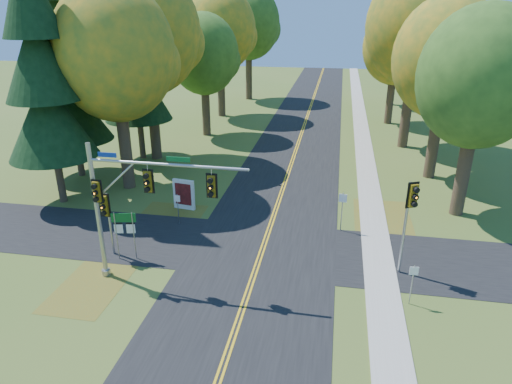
% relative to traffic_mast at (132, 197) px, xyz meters
% --- Properties ---
extents(ground, '(160.00, 160.00, 0.00)m').
position_rel_traffic_mast_xyz_m(ground, '(5.40, 2.07, -4.39)').
color(ground, '#425C20').
rests_on(ground, ground).
extents(road_main, '(8.00, 160.00, 0.02)m').
position_rel_traffic_mast_xyz_m(road_main, '(5.40, 2.07, -4.38)').
color(road_main, black).
rests_on(road_main, ground).
extents(road_cross, '(60.00, 6.00, 0.02)m').
position_rel_traffic_mast_xyz_m(road_cross, '(5.40, 4.07, -4.38)').
color(road_cross, black).
rests_on(road_cross, ground).
extents(centerline_left, '(0.10, 160.00, 0.01)m').
position_rel_traffic_mast_xyz_m(centerline_left, '(5.30, 2.07, -4.36)').
color(centerline_left, gold).
rests_on(centerline_left, road_main).
extents(centerline_right, '(0.10, 160.00, 0.01)m').
position_rel_traffic_mast_xyz_m(centerline_right, '(5.50, 2.07, -4.36)').
color(centerline_right, gold).
rests_on(centerline_right, road_main).
extents(sidewalk_east, '(1.60, 160.00, 0.06)m').
position_rel_traffic_mast_xyz_m(sidewalk_east, '(11.60, 2.07, -4.36)').
color(sidewalk_east, '#9E998E').
rests_on(sidewalk_east, ground).
extents(leaf_patch_w_near, '(4.00, 6.00, 0.00)m').
position_rel_traffic_mast_xyz_m(leaf_patch_w_near, '(-1.10, 6.07, -4.38)').
color(leaf_patch_w_near, brown).
rests_on(leaf_patch_w_near, ground).
extents(leaf_patch_e, '(3.50, 8.00, 0.00)m').
position_rel_traffic_mast_xyz_m(leaf_patch_e, '(12.20, 8.07, -4.38)').
color(leaf_patch_e, brown).
rests_on(leaf_patch_e, ground).
extents(leaf_patch_w_far, '(3.00, 5.00, 0.00)m').
position_rel_traffic_mast_xyz_m(leaf_patch_w_far, '(-2.10, -0.93, -4.38)').
color(leaf_patch_w_far, brown).
rests_on(leaf_patch_w_far, ground).
extents(tree_w_a, '(8.00, 8.00, 14.15)m').
position_rel_traffic_mast_xyz_m(tree_w_a, '(-5.73, 11.45, 5.10)').
color(tree_w_a, '#38281C').
rests_on(tree_w_a, ground).
extents(tree_e_a, '(7.20, 7.20, 12.73)m').
position_rel_traffic_mast_xyz_m(tree_e_a, '(16.96, 10.84, 4.14)').
color(tree_e_a, '#38281C').
rests_on(tree_e_a, ground).
extents(tree_w_b, '(8.60, 8.60, 15.38)m').
position_rel_traffic_mast_xyz_m(tree_w_b, '(-6.33, 18.35, 5.98)').
color(tree_w_b, '#38281C').
rests_on(tree_w_b, ground).
extents(tree_e_b, '(7.60, 7.60, 13.33)m').
position_rel_traffic_mast_xyz_m(tree_e_b, '(16.36, 17.64, 4.51)').
color(tree_e_b, '#38281C').
rests_on(tree_e_b, ground).
extents(tree_w_c, '(6.80, 6.80, 11.91)m').
position_rel_traffic_mast_xyz_m(tree_w_c, '(-4.14, 26.54, 3.56)').
color(tree_w_c, '#38281C').
rests_on(tree_w_c, ground).
extents(tree_e_c, '(8.80, 8.80, 15.79)m').
position_rel_traffic_mast_xyz_m(tree_e_c, '(15.28, 25.76, 6.27)').
color(tree_e_c, '#38281C').
rests_on(tree_e_c, ground).
extents(tree_w_d, '(8.20, 8.20, 14.56)m').
position_rel_traffic_mast_xyz_m(tree_w_d, '(-4.73, 35.25, 5.39)').
color(tree_w_d, '#38281C').
rests_on(tree_w_d, ground).
extents(tree_e_d, '(7.00, 7.00, 12.32)m').
position_rel_traffic_mast_xyz_m(tree_e_d, '(14.66, 34.94, 3.85)').
color(tree_e_d, '#38281C').
rests_on(tree_e_d, ground).
extents(tree_w_e, '(8.40, 8.40, 14.97)m').
position_rel_traffic_mast_xyz_m(tree_w_e, '(-3.53, 46.15, 5.69)').
color(tree_w_e, '#38281C').
rests_on(tree_w_e, ground).
extents(tree_e_e, '(7.80, 7.80, 13.74)m').
position_rel_traffic_mast_xyz_m(tree_e_e, '(15.87, 45.65, 4.80)').
color(tree_e_e, '#38281C').
rests_on(tree_e_e, ground).
extents(pine_a, '(5.60, 5.60, 19.48)m').
position_rel_traffic_mast_xyz_m(pine_a, '(-9.10, 8.07, 4.79)').
color(pine_a, '#38281C').
rests_on(pine_a, ground).
extents(pine_b, '(5.60, 5.60, 17.31)m').
position_rel_traffic_mast_xyz_m(pine_b, '(-10.60, 13.07, 3.77)').
color(pine_b, '#38281C').
rests_on(pine_b, ground).
extents(pine_c, '(5.60, 5.60, 20.56)m').
position_rel_traffic_mast_xyz_m(pine_c, '(-7.60, 18.07, 5.30)').
color(pine_c, '#38281C').
rests_on(pine_c, ground).
extents(traffic_mast, '(7.52, 0.68, 6.82)m').
position_rel_traffic_mast_xyz_m(traffic_mast, '(0.00, 0.00, 0.00)').
color(traffic_mast, '#9B9EA4').
rests_on(traffic_mast, ground).
extents(east_signal_pole, '(0.54, 0.65, 4.96)m').
position_rel_traffic_mast_xyz_m(east_signal_pole, '(12.61, 2.72, -0.62)').
color(east_signal_pole, '#999DA1').
rests_on(east_signal_pole, ground).
extents(ped_signal_pole, '(0.57, 0.66, 3.63)m').
position_rel_traffic_mast_xyz_m(ped_signal_pole, '(-2.44, 1.84, -1.69)').
color(ped_signal_pole, '#95979D').
rests_on(ped_signal_pole, ground).
extents(route_sign_cluster, '(1.25, 0.27, 2.71)m').
position_rel_traffic_mast_xyz_m(route_sign_cluster, '(-1.46, 1.71, -2.48)').
color(route_sign_cluster, gray).
rests_on(route_sign_cluster, ground).
extents(info_kiosk, '(1.48, 0.43, 2.03)m').
position_rel_traffic_mast_xyz_m(info_kiosk, '(-0.55, 8.36, -3.38)').
color(info_kiosk, silver).
rests_on(info_kiosk, ground).
extents(reg_sign_e_north, '(0.47, 0.09, 2.45)m').
position_rel_traffic_mast_xyz_m(reg_sign_e_north, '(9.59, 6.99, -2.71)').
color(reg_sign_e_north, gray).
rests_on(reg_sign_e_north, ground).
extents(reg_sign_e_south, '(0.38, 0.07, 2.00)m').
position_rel_traffic_mast_xyz_m(reg_sign_e_south, '(12.71, 0.26, -3.01)').
color(reg_sign_e_south, gray).
rests_on(reg_sign_e_south, ground).
extents(reg_sign_w, '(0.38, 0.08, 1.99)m').
position_rel_traffic_mast_xyz_m(reg_sign_w, '(-0.16, 6.11, -3.03)').
color(reg_sign_w, gray).
rests_on(reg_sign_w, ground).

